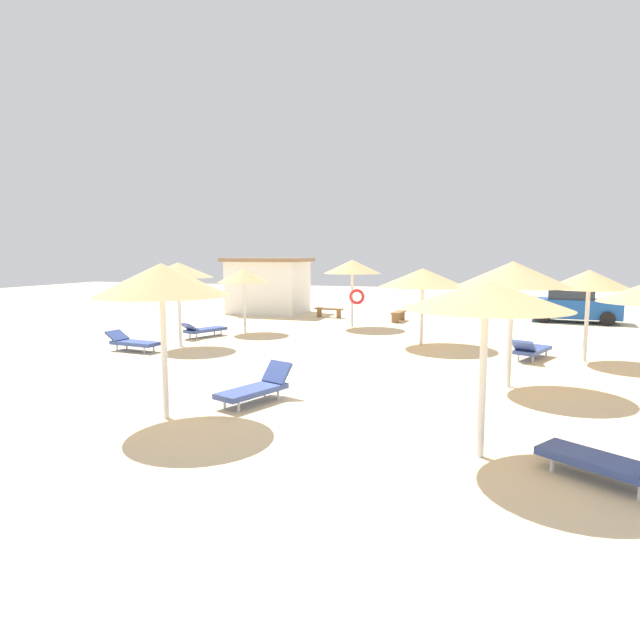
{
  "coord_description": "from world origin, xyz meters",
  "views": [
    {
      "loc": [
        4.83,
        -12.63,
        3.23
      ],
      "look_at": [
        0.0,
        3.0,
        1.2
      ],
      "focal_mm": 29.45,
      "sensor_mm": 36.0,
      "label": 1
    }
  ],
  "objects_px": {
    "bench_0": "(398,314)",
    "beach_cabana": "(268,285)",
    "parasol_0": "(589,280)",
    "lounger_3": "(611,462)",
    "parasol_3": "(486,295)",
    "lounger_4": "(257,388)",
    "lounger_0": "(531,349)",
    "parked_car": "(574,305)",
    "parasol_6": "(513,275)",
    "parasol_7": "(423,278)",
    "bench_1": "(329,311)",
    "parasol_2": "(244,276)",
    "lounger_2": "(203,329)",
    "parasol_1": "(178,270)",
    "parasol_8": "(352,268)",
    "parasol_4": "(161,280)",
    "lounger_1": "(132,342)"
  },
  "relations": [
    {
      "from": "parasol_7",
      "to": "beach_cabana",
      "type": "height_order",
      "value": "beach_cabana"
    },
    {
      "from": "parasol_3",
      "to": "parasol_4",
      "type": "distance_m",
      "value": 6.01
    },
    {
      "from": "parasol_4",
      "to": "lounger_1",
      "type": "relative_size",
      "value": 1.56
    },
    {
      "from": "parasol_2",
      "to": "parasol_7",
      "type": "distance_m",
      "value": 7.51
    },
    {
      "from": "lounger_0",
      "to": "bench_1",
      "type": "relative_size",
      "value": 1.29
    },
    {
      "from": "parasol_6",
      "to": "lounger_2",
      "type": "xyz_separation_m",
      "value": [
        -11.18,
        4.75,
        -2.45
      ]
    },
    {
      "from": "parasol_2",
      "to": "lounger_2",
      "type": "relative_size",
      "value": 1.33
    },
    {
      "from": "parasol_0",
      "to": "parasol_8",
      "type": "bearing_deg",
      "value": 148.09
    },
    {
      "from": "parasol_0",
      "to": "parasol_1",
      "type": "xyz_separation_m",
      "value": [
        -13.27,
        -1.31,
        0.21
      ]
    },
    {
      "from": "parasol_2",
      "to": "lounger_1",
      "type": "relative_size",
      "value": 1.35
    },
    {
      "from": "parasol_1",
      "to": "parasol_3",
      "type": "relative_size",
      "value": 1.04
    },
    {
      "from": "lounger_4",
      "to": "bench_0",
      "type": "relative_size",
      "value": 1.28
    },
    {
      "from": "parasol_1",
      "to": "bench_0",
      "type": "xyz_separation_m",
      "value": [
        6.34,
        9.3,
        -2.35
      ]
    },
    {
      "from": "parasol_8",
      "to": "bench_1",
      "type": "height_order",
      "value": "parasol_8"
    },
    {
      "from": "beach_cabana",
      "to": "parasol_0",
      "type": "bearing_deg",
      "value": -33.68
    },
    {
      "from": "parasol_0",
      "to": "lounger_3",
      "type": "bearing_deg",
      "value": -97.43
    },
    {
      "from": "parasol_0",
      "to": "lounger_0",
      "type": "bearing_deg",
      "value": -173.92
    },
    {
      "from": "parasol_6",
      "to": "parasol_8",
      "type": "distance_m",
      "value": 11.25
    },
    {
      "from": "parasol_3",
      "to": "bench_0",
      "type": "height_order",
      "value": "parasol_3"
    },
    {
      "from": "lounger_0",
      "to": "parasol_8",
      "type": "bearing_deg",
      "value": 142.02
    },
    {
      "from": "parasol_1",
      "to": "parasol_7",
      "type": "xyz_separation_m",
      "value": [
        8.18,
        2.72,
        -0.27
      ]
    },
    {
      "from": "lounger_0",
      "to": "bench_1",
      "type": "distance_m",
      "value": 12.61
    },
    {
      "from": "bench_0",
      "to": "beach_cabana",
      "type": "xyz_separation_m",
      "value": [
        -7.53,
        1.64,
        1.21
      ]
    },
    {
      "from": "lounger_0",
      "to": "parked_car",
      "type": "relative_size",
      "value": 0.48
    },
    {
      "from": "lounger_3",
      "to": "lounger_0",
      "type": "bearing_deg",
      "value": 91.86
    },
    {
      "from": "parasol_7",
      "to": "lounger_2",
      "type": "bearing_deg",
      "value": -175.59
    },
    {
      "from": "parasol_6",
      "to": "lounger_4",
      "type": "height_order",
      "value": "parasol_6"
    },
    {
      "from": "lounger_4",
      "to": "beach_cabana",
      "type": "xyz_separation_m",
      "value": [
        -6.71,
        16.71,
        1.23
      ]
    },
    {
      "from": "bench_0",
      "to": "parked_car",
      "type": "xyz_separation_m",
      "value": [
        8.13,
        2.25,
        0.48
      ]
    },
    {
      "from": "parasol_3",
      "to": "beach_cabana",
      "type": "height_order",
      "value": "beach_cabana"
    },
    {
      "from": "parasol_8",
      "to": "beach_cabana",
      "type": "relative_size",
      "value": 0.69
    },
    {
      "from": "parasol_1",
      "to": "parasol_3",
      "type": "distance_m",
      "value": 12.78
    },
    {
      "from": "parasol_3",
      "to": "lounger_4",
      "type": "height_order",
      "value": "parasol_3"
    },
    {
      "from": "bench_0",
      "to": "bench_1",
      "type": "bearing_deg",
      "value": 171.19
    },
    {
      "from": "parasol_1",
      "to": "parasol_3",
      "type": "bearing_deg",
      "value": -36.59
    },
    {
      "from": "parasol_8",
      "to": "parasol_6",
      "type": "bearing_deg",
      "value": -56.29
    },
    {
      "from": "parasol_4",
      "to": "lounger_0",
      "type": "relative_size",
      "value": 1.55
    },
    {
      "from": "parasol_4",
      "to": "parked_car",
      "type": "distance_m",
      "value": 21.56
    },
    {
      "from": "parasol_0",
      "to": "parasol_2",
      "type": "xyz_separation_m",
      "value": [
        -12.53,
        2.45,
        -0.12
      ]
    },
    {
      "from": "parasol_8",
      "to": "lounger_1",
      "type": "distance_m",
      "value": 10.09
    },
    {
      "from": "parasol_7",
      "to": "parasol_8",
      "type": "distance_m",
      "value": 5.3
    },
    {
      "from": "parasol_6",
      "to": "parasol_7",
      "type": "relative_size",
      "value": 0.99
    },
    {
      "from": "parasol_3",
      "to": "lounger_4",
      "type": "bearing_deg",
      "value": 158.7
    },
    {
      "from": "parasol_3",
      "to": "parasol_8",
      "type": "distance_m",
      "value": 15.35
    },
    {
      "from": "parasol_7",
      "to": "bench_0",
      "type": "height_order",
      "value": "parasol_7"
    },
    {
      "from": "parasol_8",
      "to": "parked_car",
      "type": "distance_m",
      "value": 11.12
    },
    {
      "from": "parasol_2",
      "to": "lounger_0",
      "type": "bearing_deg",
      "value": -13.39
    },
    {
      "from": "parasol_7",
      "to": "parked_car",
      "type": "bearing_deg",
      "value": 54.56
    },
    {
      "from": "lounger_2",
      "to": "parked_car",
      "type": "xyz_separation_m",
      "value": [
        14.75,
        9.49,
        0.51
      ]
    },
    {
      "from": "lounger_4",
      "to": "bench_1",
      "type": "xyz_separation_m",
      "value": [
        -2.88,
        15.65,
        0.02
      ]
    }
  ]
}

